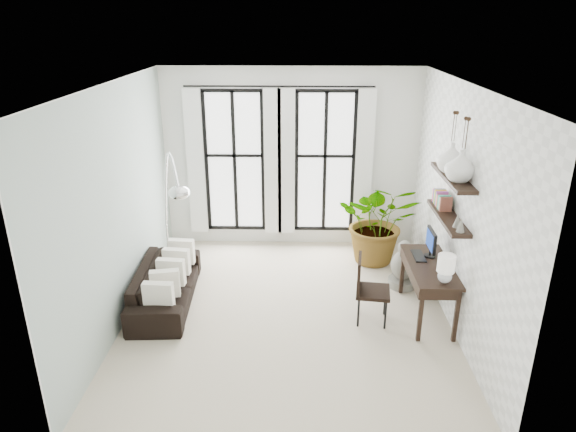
{
  "coord_description": "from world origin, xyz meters",
  "views": [
    {
      "loc": [
        0.16,
        -6.33,
        3.96
      ],
      "look_at": [
        -0.0,
        0.3,
        1.38
      ],
      "focal_mm": 32.0,
      "sensor_mm": 36.0,
      "label": 1
    }
  ],
  "objects_px": {
    "plant": "(379,222)",
    "desk_chair": "(367,285)",
    "sofa": "(166,285)",
    "desk": "(430,270)",
    "buddha": "(403,267)",
    "arc_lamp": "(170,187)"
  },
  "relations": [
    {
      "from": "plant",
      "to": "sofa",
      "type": "bearing_deg",
      "value": -156.12
    },
    {
      "from": "arc_lamp",
      "to": "plant",
      "type": "bearing_deg",
      "value": 19.02
    },
    {
      "from": "plant",
      "to": "desk_chair",
      "type": "bearing_deg",
      "value": -102.41
    },
    {
      "from": "desk_chair",
      "to": "arc_lamp",
      "type": "height_order",
      "value": "arc_lamp"
    },
    {
      "from": "arc_lamp",
      "to": "desk",
      "type": "bearing_deg",
      "value": -10.63
    },
    {
      "from": "desk_chair",
      "to": "buddha",
      "type": "distance_m",
      "value": 1.22
    },
    {
      "from": "desk",
      "to": "buddha",
      "type": "bearing_deg",
      "value": 100.57
    },
    {
      "from": "sofa",
      "to": "desk_chair",
      "type": "distance_m",
      "value": 2.93
    },
    {
      "from": "plant",
      "to": "desk",
      "type": "xyz_separation_m",
      "value": [
        0.45,
        -1.78,
        0.01
      ]
    },
    {
      "from": "sofa",
      "to": "desk_chair",
      "type": "height_order",
      "value": "desk_chair"
    },
    {
      "from": "desk",
      "to": "plant",
      "type": "bearing_deg",
      "value": 104.05
    },
    {
      "from": "desk",
      "to": "buddha",
      "type": "distance_m",
      "value": 1.0
    },
    {
      "from": "sofa",
      "to": "buddha",
      "type": "bearing_deg",
      "value": -84.07
    },
    {
      "from": "plant",
      "to": "arc_lamp",
      "type": "xyz_separation_m",
      "value": [
        -3.19,
        -1.1,
        0.95
      ]
    },
    {
      "from": "desk",
      "to": "desk_chair",
      "type": "xyz_separation_m",
      "value": [
        -0.86,
        -0.09,
        -0.2
      ]
    },
    {
      "from": "sofa",
      "to": "desk",
      "type": "distance_m",
      "value": 3.79
    },
    {
      "from": "plant",
      "to": "buddha",
      "type": "xyz_separation_m",
      "value": [
        0.28,
        -0.89,
        -0.41
      ]
    },
    {
      "from": "desk_chair",
      "to": "arc_lamp",
      "type": "bearing_deg",
      "value": 172.17
    },
    {
      "from": "arc_lamp",
      "to": "buddha",
      "type": "relative_size",
      "value": 2.85
    },
    {
      "from": "sofa",
      "to": "arc_lamp",
      "type": "bearing_deg",
      "value": -19.25
    },
    {
      "from": "desk",
      "to": "buddha",
      "type": "relative_size",
      "value": 1.75
    },
    {
      "from": "sofa",
      "to": "buddha",
      "type": "distance_m",
      "value": 3.62
    }
  ]
}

